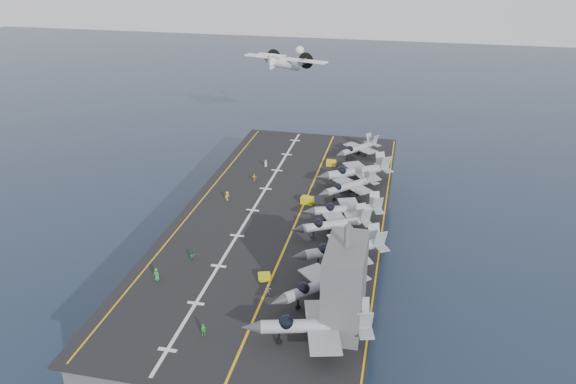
% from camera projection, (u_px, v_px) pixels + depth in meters
% --- Properties ---
extents(ground, '(500.00, 500.00, 0.00)m').
position_uv_depth(ground, '(284.00, 261.00, 109.45)').
color(ground, '#142135').
rests_on(ground, ground).
extents(hull, '(36.00, 90.00, 10.00)m').
position_uv_depth(hull, '(284.00, 238.00, 107.33)').
color(hull, '#56595E').
rests_on(hull, ground).
extents(flight_deck, '(38.00, 92.00, 0.40)m').
position_uv_depth(flight_deck, '(283.00, 214.00, 105.14)').
color(flight_deck, black).
rests_on(flight_deck, hull).
extents(foul_line, '(0.35, 90.00, 0.02)m').
position_uv_depth(foul_line, '(299.00, 215.00, 104.47)').
color(foul_line, gold).
rests_on(foul_line, flight_deck).
extents(landing_centerline, '(0.50, 90.00, 0.02)m').
position_uv_depth(landing_centerline, '(253.00, 210.00, 106.21)').
color(landing_centerline, silver).
rests_on(landing_centerline, flight_deck).
extents(deck_edge_port, '(0.25, 90.00, 0.02)m').
position_uv_depth(deck_edge_port, '(198.00, 205.00, 108.33)').
color(deck_edge_port, gold).
rests_on(deck_edge_port, flight_deck).
extents(deck_edge_stbd, '(0.25, 90.00, 0.02)m').
position_uv_depth(deck_edge_stbd, '(383.00, 223.00, 101.47)').
color(deck_edge_stbd, gold).
rests_on(deck_edge_stbd, flight_deck).
extents(island_superstructure, '(5.00, 10.00, 15.00)m').
position_uv_depth(island_superstructure, '(345.00, 277.00, 72.42)').
color(island_superstructure, '#56595E').
rests_on(island_superstructure, flight_deck).
extents(fighter_jet_0, '(18.74, 14.78, 5.74)m').
position_uv_depth(fighter_jet_0, '(315.00, 325.00, 70.85)').
color(fighter_jet_0, '#9BA5AB').
rests_on(fighter_jet_0, flight_deck).
extents(fighter_jet_1, '(18.22, 18.21, 5.37)m').
position_uv_depth(fighter_jet_1, '(323.00, 283.00, 79.49)').
color(fighter_jet_1, '#959EA5').
rests_on(fighter_jet_1, flight_deck).
extents(fighter_jet_2, '(18.67, 16.74, 5.41)m').
position_uv_depth(fighter_jet_2, '(344.00, 248.00, 88.30)').
color(fighter_jet_2, gray).
rests_on(fighter_jet_2, flight_deck).
extents(fighter_jet_3, '(17.00, 15.10, 4.93)m').
position_uv_depth(fighter_jet_3, '(336.00, 223.00, 96.26)').
color(fighter_jet_3, '#9EA5AF').
rests_on(fighter_jet_3, flight_deck).
extents(fighter_jet_4, '(16.81, 13.83, 5.02)m').
position_uv_depth(fighter_jet_4, '(347.00, 209.00, 101.28)').
color(fighter_jet_4, '#969EA7').
rests_on(fighter_jet_4, flight_deck).
extents(fighter_jet_5, '(15.93, 16.04, 4.71)m').
position_uv_depth(fighter_jet_5, '(350.00, 185.00, 110.96)').
color(fighter_jet_5, '#99A3AA').
rests_on(fighter_jet_5, flight_deck).
extents(fighter_jet_6, '(19.50, 17.77, 5.64)m').
position_uv_depth(fighter_jet_6, '(358.00, 171.00, 116.59)').
color(fighter_jet_6, '#9CA7AE').
rests_on(fighter_jet_6, flight_deck).
extents(fighter_jet_8, '(14.60, 15.39, 4.46)m').
position_uv_depth(fighter_jet_8, '(358.00, 148.00, 130.53)').
color(fighter_jet_8, gray).
rests_on(fighter_jet_8, flight_deck).
extents(tow_cart_a, '(2.13, 1.72, 1.11)m').
position_uv_depth(tow_cart_a, '(264.00, 277.00, 84.79)').
color(tow_cart_a, gold).
rests_on(tow_cart_a, flight_deck).
extents(tow_cart_b, '(2.53, 1.88, 1.38)m').
position_uv_depth(tow_cart_b, '(307.00, 200.00, 108.61)').
color(tow_cart_b, gold).
rests_on(tow_cart_b, flight_deck).
extents(tow_cart_c, '(2.17, 1.47, 1.26)m').
position_uv_depth(tow_cart_c, '(331.00, 163.00, 126.21)').
color(tow_cart_c, yellow).
rests_on(tow_cart_c, flight_deck).
extents(crew_0, '(1.39, 1.11, 2.03)m').
position_uv_depth(crew_0, '(156.00, 274.00, 84.57)').
color(crew_0, '#268C33').
rests_on(crew_0, flight_deck).
extents(crew_2, '(1.11, 1.19, 1.65)m').
position_uv_depth(crew_2, '(192.00, 256.00, 89.77)').
color(crew_2, '#1E7C31').
rests_on(crew_2, flight_deck).
extents(crew_3, '(1.06, 1.27, 1.80)m').
position_uv_depth(crew_3, '(227.00, 196.00, 109.85)').
color(crew_3, yellow).
rests_on(crew_3, flight_deck).
extents(crew_4, '(1.12, 0.83, 1.70)m').
position_uv_depth(crew_4, '(254.00, 178.00, 118.04)').
color(crew_4, yellow).
rests_on(crew_4, flight_deck).
extents(crew_5, '(1.02, 1.17, 1.63)m').
position_uv_depth(crew_5, '(266.00, 163.00, 125.47)').
color(crew_5, silver).
rests_on(crew_5, flight_deck).
extents(crew_6, '(1.22, 1.05, 1.72)m').
position_uv_depth(crew_6, '(203.00, 330.00, 73.04)').
color(crew_6, '#20802E').
rests_on(crew_6, flight_deck).
extents(crew_7, '(1.27, 1.27, 1.80)m').
position_uv_depth(crew_7, '(268.00, 290.00, 81.03)').
color(crew_7, silver).
rests_on(crew_7, flight_deck).
extents(transport_plane, '(26.86, 21.62, 5.55)m').
position_uv_depth(transport_plane, '(285.00, 64.00, 147.14)').
color(transport_plane, silver).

